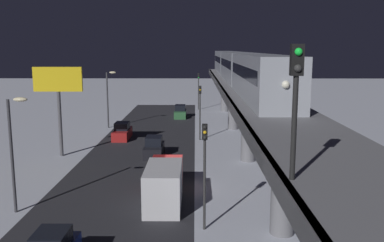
{
  "coord_description": "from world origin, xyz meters",
  "views": [
    {
      "loc": [
        -1.11,
        31.28,
        10.68
      ],
      "look_at": [
        -0.73,
        -15.15,
        2.64
      ],
      "focal_mm": 39.39,
      "sensor_mm": 36.0,
      "label": 1
    }
  ],
  "objects_px": {
    "sedan_red": "(122,132)",
    "traffic_light_far": "(198,86)",
    "sedan_black": "(154,148)",
    "box_truck": "(165,183)",
    "sedan_green": "(180,112)",
    "subway_train": "(237,66)",
    "traffic_light_near": "(205,161)",
    "rail_signal": "(296,89)",
    "traffic_light_mid": "(200,105)",
    "commercial_billboard": "(58,88)"
  },
  "relations": [
    {
      "from": "rail_signal",
      "to": "traffic_light_mid",
      "type": "xyz_separation_m",
      "value": [
        2.35,
        -36.49,
        -5.34
      ]
    },
    {
      "from": "box_truck",
      "to": "traffic_light_near",
      "type": "height_order",
      "value": "traffic_light_near"
    },
    {
      "from": "traffic_light_near",
      "to": "traffic_light_far",
      "type": "xyz_separation_m",
      "value": [
        0.0,
        -49.84,
        0.0
      ]
    },
    {
      "from": "sedan_black",
      "to": "traffic_light_far",
      "type": "distance_m",
      "value": 32.87
    },
    {
      "from": "commercial_billboard",
      "to": "sedan_black",
      "type": "bearing_deg",
      "value": -179.37
    },
    {
      "from": "subway_train",
      "to": "rail_signal",
      "type": "bearing_deg",
      "value": 86.83
    },
    {
      "from": "rail_signal",
      "to": "commercial_billboard",
      "type": "bearing_deg",
      "value": -60.54
    },
    {
      "from": "traffic_light_near",
      "to": "traffic_light_mid",
      "type": "relative_size",
      "value": 1.0
    },
    {
      "from": "traffic_light_mid",
      "to": "commercial_billboard",
      "type": "xyz_separation_m",
      "value": [
        14.01,
        7.54,
        2.63
      ]
    },
    {
      "from": "box_truck",
      "to": "traffic_light_near",
      "type": "bearing_deg",
      "value": 119.99
    },
    {
      "from": "sedan_black",
      "to": "traffic_light_near",
      "type": "height_order",
      "value": "traffic_light_near"
    },
    {
      "from": "subway_train",
      "to": "traffic_light_mid",
      "type": "bearing_deg",
      "value": 30.29
    },
    {
      "from": "traffic_light_near",
      "to": "sedan_red",
      "type": "bearing_deg",
      "value": -70.04
    },
    {
      "from": "sedan_black",
      "to": "commercial_billboard",
      "type": "height_order",
      "value": "commercial_billboard"
    },
    {
      "from": "traffic_light_near",
      "to": "rail_signal",
      "type": "bearing_deg",
      "value": 101.49
    },
    {
      "from": "traffic_light_near",
      "to": "subway_train",
      "type": "bearing_deg",
      "value": -99.32
    },
    {
      "from": "traffic_light_far",
      "to": "commercial_billboard",
      "type": "bearing_deg",
      "value": 66.66
    },
    {
      "from": "sedan_green",
      "to": "rail_signal",
      "type": "bearing_deg",
      "value": -84.33
    },
    {
      "from": "sedan_black",
      "to": "sedan_red",
      "type": "distance_m",
      "value": 9.33
    },
    {
      "from": "rail_signal",
      "to": "commercial_billboard",
      "type": "relative_size",
      "value": 0.45
    },
    {
      "from": "sedan_black",
      "to": "sedan_red",
      "type": "relative_size",
      "value": 0.94
    },
    {
      "from": "sedan_red",
      "to": "traffic_light_far",
      "type": "height_order",
      "value": "traffic_light_far"
    },
    {
      "from": "sedan_green",
      "to": "commercial_billboard",
      "type": "xyz_separation_m",
      "value": [
        11.11,
        23.95,
        6.03
      ]
    },
    {
      "from": "traffic_light_mid",
      "to": "subway_train",
      "type": "bearing_deg",
      "value": -149.71
    },
    {
      "from": "traffic_light_mid",
      "to": "commercial_billboard",
      "type": "distance_m",
      "value": 16.12
    },
    {
      "from": "traffic_light_mid",
      "to": "sedan_green",
      "type": "bearing_deg",
      "value": -79.98
    },
    {
      "from": "box_truck",
      "to": "sedan_green",
      "type": "bearing_deg",
      "value": -89.69
    },
    {
      "from": "sedan_black",
      "to": "traffic_light_far",
      "type": "relative_size",
      "value": 0.67
    },
    {
      "from": "sedan_green",
      "to": "commercial_billboard",
      "type": "distance_m",
      "value": 27.08
    },
    {
      "from": "commercial_billboard",
      "to": "subway_train",
      "type": "bearing_deg",
      "value": -151.22
    },
    {
      "from": "rail_signal",
      "to": "box_truck",
      "type": "xyz_separation_m",
      "value": [
        5.05,
        -16.25,
        -8.19
      ]
    },
    {
      "from": "subway_train",
      "to": "sedan_red",
      "type": "height_order",
      "value": "subway_train"
    },
    {
      "from": "traffic_light_far",
      "to": "box_truck",
      "type": "bearing_deg",
      "value": 86.58
    },
    {
      "from": "rail_signal",
      "to": "box_truck",
      "type": "height_order",
      "value": "rail_signal"
    },
    {
      "from": "traffic_light_mid",
      "to": "sedan_red",
      "type": "bearing_deg",
      "value": -4.22
    },
    {
      "from": "box_truck",
      "to": "traffic_light_near",
      "type": "relative_size",
      "value": 1.16
    },
    {
      "from": "box_truck",
      "to": "commercial_billboard",
      "type": "relative_size",
      "value": 0.83
    },
    {
      "from": "rail_signal",
      "to": "sedan_green",
      "type": "distance_m",
      "value": 53.88
    },
    {
      "from": "sedan_black",
      "to": "traffic_light_mid",
      "type": "distance_m",
      "value": 9.43
    },
    {
      "from": "box_truck",
      "to": "traffic_light_far",
      "type": "relative_size",
      "value": 1.16
    },
    {
      "from": "box_truck",
      "to": "commercial_billboard",
      "type": "height_order",
      "value": "commercial_billboard"
    },
    {
      "from": "subway_train",
      "to": "traffic_light_near",
      "type": "relative_size",
      "value": 8.67
    },
    {
      "from": "subway_train",
      "to": "traffic_light_mid",
      "type": "relative_size",
      "value": 8.67
    },
    {
      "from": "sedan_black",
      "to": "rail_signal",
      "type": "bearing_deg",
      "value": -76.36
    },
    {
      "from": "traffic_light_far",
      "to": "sedan_green",
      "type": "bearing_deg",
      "value": 71.17
    },
    {
      "from": "sedan_green",
      "to": "box_truck",
      "type": "distance_m",
      "value": 36.66
    },
    {
      "from": "box_truck",
      "to": "traffic_light_far",
      "type": "bearing_deg",
      "value": -93.42
    },
    {
      "from": "commercial_billboard",
      "to": "sedan_green",
      "type": "bearing_deg",
      "value": -114.88
    },
    {
      "from": "traffic_light_far",
      "to": "commercial_billboard",
      "type": "height_order",
      "value": "commercial_billboard"
    },
    {
      "from": "sedan_red",
      "to": "box_truck",
      "type": "distance_m",
      "value": 21.95
    }
  ]
}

